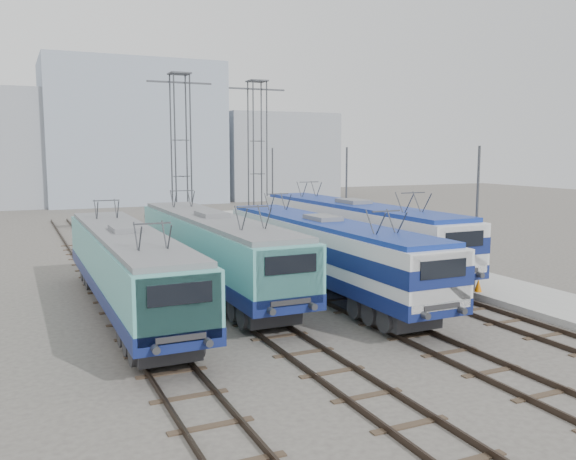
# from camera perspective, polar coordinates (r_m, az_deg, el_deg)

# --- Properties ---
(ground) EXTENTS (160.00, 160.00, 0.00)m
(ground) POSITION_cam_1_polar(r_m,az_deg,el_deg) (23.61, 4.28, -9.26)
(ground) COLOR #514C47
(platform) EXTENTS (4.00, 70.00, 0.30)m
(platform) POSITION_cam_1_polar(r_m,az_deg,el_deg) (35.55, 12.50, -3.48)
(platform) COLOR #9E9E99
(platform) RESTS_ON ground
(locomotive_far_left) EXTENTS (2.73, 17.21, 3.24)m
(locomotive_far_left) POSITION_cam_1_polar(r_m,az_deg,el_deg) (25.72, -14.77, -3.17)
(locomotive_far_left) COLOR navy
(locomotive_far_left) RESTS_ON ground
(locomotive_center_left) EXTENTS (2.84, 17.95, 3.38)m
(locomotive_center_left) POSITION_cam_1_polar(r_m,az_deg,el_deg) (29.27, -6.97, -1.54)
(locomotive_center_left) COLOR navy
(locomotive_center_left) RESTS_ON ground
(locomotive_center_right) EXTENTS (2.77, 17.48, 3.29)m
(locomotive_center_right) POSITION_cam_1_polar(r_m,az_deg,el_deg) (28.47, 3.41, -1.75)
(locomotive_center_right) COLOR navy
(locomotive_center_right) RESTS_ON ground
(locomotive_far_right) EXTENTS (2.96, 18.74, 3.52)m
(locomotive_far_right) POSITION_cam_1_polar(r_m,az_deg,el_deg) (34.79, 6.25, 0.14)
(locomotive_far_right) COLOR navy
(locomotive_far_right) RESTS_ON ground
(catenary_tower_west) EXTENTS (4.50, 1.20, 12.00)m
(catenary_tower_west) POSITION_cam_1_polar(r_m,az_deg,el_deg) (43.20, -9.97, 7.15)
(catenary_tower_west) COLOR #3F4247
(catenary_tower_west) RESTS_ON ground
(catenary_tower_east) EXTENTS (4.50, 1.20, 12.00)m
(catenary_tower_east) POSITION_cam_1_polar(r_m,az_deg,el_deg) (47.14, -2.87, 7.26)
(catenary_tower_east) COLOR #3F4247
(catenary_tower_east) RESTS_ON ground
(mast_front) EXTENTS (0.12, 0.12, 7.00)m
(mast_front) POSITION_cam_1_polar(r_m,az_deg,el_deg) (29.47, 17.23, 0.72)
(mast_front) COLOR #3F4247
(mast_front) RESTS_ON ground
(mast_mid) EXTENTS (0.12, 0.12, 7.00)m
(mast_mid) POSITION_cam_1_polar(r_m,az_deg,el_deg) (39.18, 5.47, 2.61)
(mast_mid) COLOR #3F4247
(mast_mid) RESTS_ON ground
(mast_rear) EXTENTS (0.12, 0.12, 7.00)m
(mast_rear) POSITION_cam_1_polar(r_m,az_deg,el_deg) (49.90, -1.46, 3.67)
(mast_rear) COLOR #3F4247
(mast_rear) RESTS_ON ground
(safety_cone) EXTENTS (0.34, 0.34, 0.61)m
(safety_cone) POSITION_cam_1_polar(r_m,az_deg,el_deg) (29.58, 17.37, -4.95)
(safety_cone) COLOR orange
(safety_cone) RESTS_ON platform
(building_center) EXTENTS (22.00, 14.00, 18.00)m
(building_center) POSITION_cam_1_polar(r_m,az_deg,el_deg) (83.17, -14.39, 8.73)
(building_center) COLOR #93A0B3
(building_center) RESTS_ON ground
(building_east) EXTENTS (16.00, 12.00, 12.00)m
(building_east) POSITION_cam_1_polar(r_m,az_deg,el_deg) (88.95, -1.46, 6.93)
(building_east) COLOR #8F959F
(building_east) RESTS_ON ground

